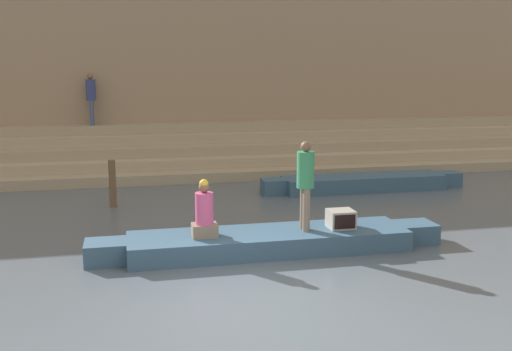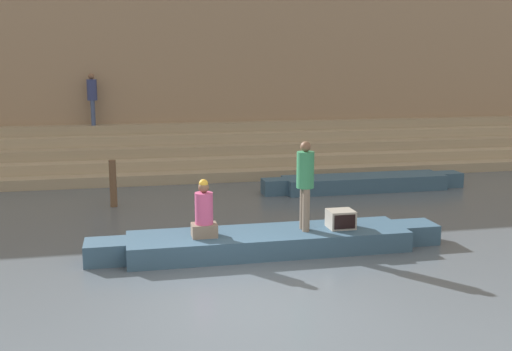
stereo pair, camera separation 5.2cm
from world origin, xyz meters
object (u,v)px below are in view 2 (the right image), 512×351
rowboat_main (269,241)px  mooring_post (113,184)px  person_rowing (204,214)px  tv_set (341,219)px  moored_boat_shore (364,182)px  person_on_steps (92,95)px  person_standing (305,179)px

rowboat_main → mooring_post: 5.45m
person_rowing → tv_set: size_ratio=2.18×
moored_boat_shore → person_on_steps: size_ratio=3.48×
person_standing → moored_boat_shore: person_standing is taller
rowboat_main → tv_set: size_ratio=13.75×
rowboat_main → moored_boat_shore: moored_boat_shore is taller
person_on_steps → rowboat_main: bearing=-12.0°
person_rowing → mooring_post: 4.90m
person_rowing → mooring_post: bearing=104.3°
person_standing → mooring_post: bearing=120.7°
moored_boat_shore → mooring_post: (-7.13, -0.60, 0.38)m
mooring_post → person_on_steps: (-0.71, 5.59, 1.98)m
person_standing → tv_set: size_ratio=3.46×
person_standing → person_on_steps: person_on_steps is taller
moored_boat_shore → person_on_steps: (-7.84, 5.00, 2.36)m
mooring_post → person_on_steps: bearing=97.2°
person_on_steps → mooring_post: bearing=-25.2°
person_standing → person_rowing: size_ratio=1.59×
moored_boat_shore → rowboat_main: bearing=-125.1°
rowboat_main → moored_boat_shore: 6.52m
person_standing → tv_set: bearing=-8.9°
person_on_steps → tv_set: bearing=-5.1°
person_standing → person_on_steps: (-4.48, 10.12, 1.17)m
person_rowing → person_on_steps: bearing=96.8°
person_standing → moored_boat_shore: (3.36, 5.13, -1.19)m
person_rowing → person_on_steps: 10.60m
tv_set → mooring_post: bearing=141.8°
tv_set → person_on_steps: 11.57m
rowboat_main → mooring_post: bearing=124.2°
rowboat_main → person_standing: (0.72, -0.03, 1.21)m
person_rowing → mooring_post: person_rowing is taller
person_rowing → moored_boat_shore: size_ratio=0.18×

